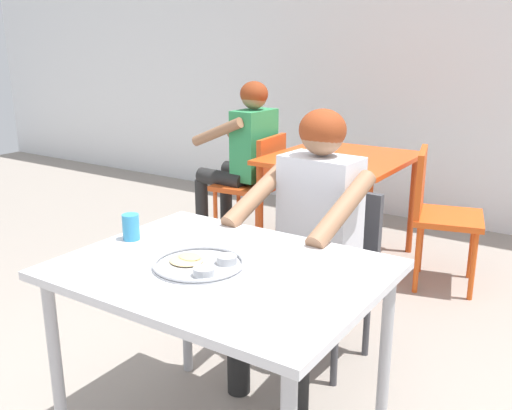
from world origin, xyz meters
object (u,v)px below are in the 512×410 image
object	(u,v)px
drinking_cup	(131,226)
table_background_red	(340,168)
chair_red_left	(257,180)
thali_tray	(200,264)
diner_foreground	(309,225)
chair_red_right	(436,207)
chair_foreground	(331,262)
patron_background	(244,147)
table_foreground	(222,287)

from	to	relation	value
drinking_cup	table_background_red	bearing A→B (deg)	91.56
drinking_cup	chair_red_left	xyz separation A→B (m)	(-0.71, 1.95, -0.32)
thali_tray	diner_foreground	bearing A→B (deg)	86.10
chair_red_left	chair_red_right	xyz separation A→B (m)	(1.33, -0.01, 0.01)
thali_tray	chair_red_left	distance (m)	2.32
table_background_red	chair_red_left	distance (m)	0.67
table_background_red	chair_red_right	xyz separation A→B (m)	(0.68, -0.05, -0.15)
chair_foreground	chair_red_left	world-z (taller)	chair_red_left
drinking_cup	diner_foreground	xyz separation A→B (m)	(0.44, 0.62, -0.09)
drinking_cup	patron_background	world-z (taller)	patron_background
table_foreground	drinking_cup	world-z (taller)	drinking_cup
table_foreground	drinking_cup	xyz separation A→B (m)	(-0.45, 0.02, 0.13)
patron_background	chair_red_right	bearing A→B (deg)	-2.26
table_foreground	chair_red_right	distance (m)	1.97
table_background_red	table_foreground	bearing A→B (deg)	-76.06
table_foreground	chair_red_left	distance (m)	2.29
chair_foreground	table_background_red	size ratio (longest dim) A/B	0.86
drinking_cup	chair_red_right	size ratio (longest dim) A/B	0.12
chair_red_left	patron_background	size ratio (longest dim) A/B	0.68
table_foreground	diner_foreground	size ratio (longest dim) A/B	0.88
chair_red_left	table_foreground	bearing A→B (deg)	-59.73
chair_red_right	table_foreground	bearing A→B (deg)	-95.20
chair_red_left	chair_red_right	bearing A→B (deg)	-0.50
table_foreground	patron_background	bearing A→B (deg)	122.61
table_background_red	chair_red_left	xyz separation A→B (m)	(-0.65, -0.04, -0.17)
diner_foreground	chair_red_left	xyz separation A→B (m)	(-1.14, 1.33, -0.23)
drinking_cup	chair_red_right	distance (m)	2.06
drinking_cup	chair_red_left	distance (m)	2.10
diner_foreground	patron_background	world-z (taller)	diner_foreground
thali_tray	chair_red_left	bearing A→B (deg)	118.51
table_foreground	table_background_red	size ratio (longest dim) A/B	1.13
table_foreground	patron_background	distance (m)	2.40
diner_foreground	chair_red_left	bearing A→B (deg)	130.74
table_background_red	chair_red_left	bearing A→B (deg)	-176.36
table_background_red	drinking_cup	bearing A→B (deg)	-88.44
diner_foreground	chair_red_right	xyz separation A→B (m)	(0.18, 1.32, -0.22)
table_background_red	patron_background	bearing A→B (deg)	179.64
table_foreground	thali_tray	xyz separation A→B (m)	(-0.05, -0.05, 0.09)
chair_foreground	patron_background	size ratio (longest dim) A/B	0.67
chair_foreground	patron_background	xyz separation A→B (m)	(-1.29, 1.16, 0.24)
chair_red_left	diner_foreground	bearing A→B (deg)	-49.26
chair_red_right	patron_background	xyz separation A→B (m)	(-1.47, 0.06, 0.22)
table_foreground	diner_foreground	world-z (taller)	diner_foreground
thali_tray	patron_background	xyz separation A→B (m)	(-1.24, 2.07, -0.04)
thali_tray	chair_foreground	world-z (taller)	chair_foreground
chair_foreground	chair_red_left	size ratio (longest dim) A/B	0.98
chair_red_left	chair_foreground	bearing A→B (deg)	-43.99
table_foreground	chair_red_left	size ratio (longest dim) A/B	1.29
table_foreground	table_background_red	distance (m)	2.07
patron_background	table_background_red	bearing A→B (deg)	-0.36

